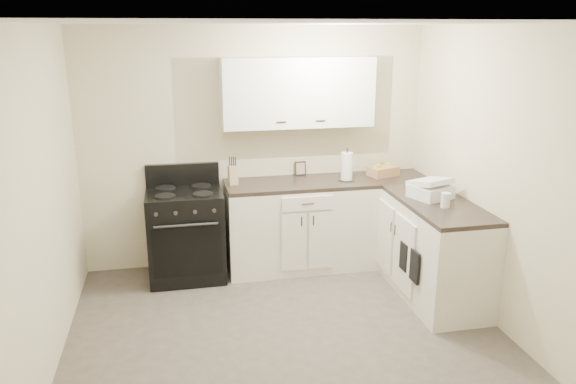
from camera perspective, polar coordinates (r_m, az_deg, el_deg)
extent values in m
plane|color=#473F38|center=(4.73, 0.24, -15.10)|extent=(3.60, 3.60, 0.00)
plane|color=white|center=(4.04, 0.29, 16.79)|extent=(3.60, 3.60, 0.00)
plane|color=beige|center=(5.94, -3.36, 4.47)|extent=(3.60, 0.00, 3.60)
plane|color=beige|center=(4.90, 21.31, 0.82)|extent=(0.00, 3.60, 3.60)
plane|color=beige|center=(4.24, -24.27, -1.84)|extent=(0.00, 3.60, 3.60)
plane|color=beige|center=(2.61, 8.68, -11.69)|extent=(3.60, 0.00, 3.60)
cube|color=silver|center=(5.95, 1.26, -3.50)|extent=(1.55, 0.60, 0.90)
cube|color=silver|center=(5.71, 13.37, -4.83)|extent=(0.60, 1.90, 0.90)
cube|color=black|center=(5.80, 1.29, 0.86)|extent=(1.55, 0.60, 0.04)
cube|color=black|center=(5.56, 13.68, -0.31)|extent=(0.60, 1.90, 0.04)
cube|color=white|center=(5.77, 1.01, 10.09)|extent=(1.55, 0.30, 0.70)
cube|color=black|center=(5.78, -10.31, -4.25)|extent=(0.75, 0.64, 0.91)
cube|color=tan|center=(5.70, -5.62, 1.73)|extent=(0.10, 0.10, 0.20)
cylinder|color=white|center=(5.85, 5.98, 2.59)|extent=(0.16, 0.16, 0.29)
cube|color=black|center=(6.04, 1.26, 2.41)|extent=(0.12, 0.04, 0.15)
cube|color=tan|center=(6.11, 9.62, 2.10)|extent=(0.35, 0.28, 0.10)
cube|color=white|center=(5.41, 14.27, 0.07)|extent=(0.42, 0.41, 0.12)
cylinder|color=silver|center=(5.14, 15.70, -0.81)|extent=(0.10, 0.10, 0.13)
cube|color=black|center=(5.10, 12.75, -7.39)|extent=(0.02, 0.17, 0.29)
cube|color=black|center=(5.30, 11.68, -6.44)|extent=(0.02, 0.15, 0.26)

